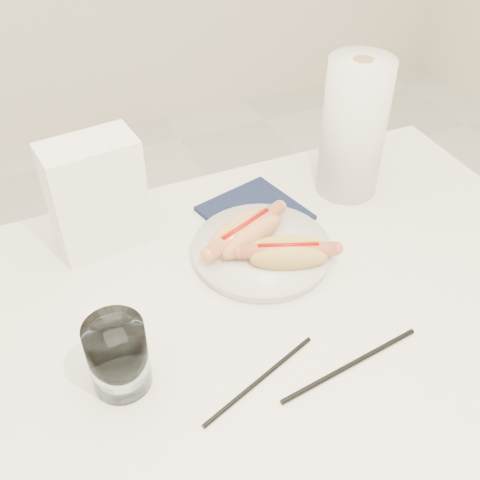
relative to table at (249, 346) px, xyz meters
name	(u,v)px	position (x,y,z in m)	size (l,w,h in m)	color
table	(249,346)	(0.00, 0.00, 0.00)	(1.20, 0.80, 0.75)	white
plate	(262,252)	(0.08, 0.13, 0.07)	(0.23, 0.23, 0.02)	silver
hotdog_left	(245,233)	(0.06, 0.15, 0.10)	(0.17, 0.12, 0.05)	#E5985B
hotdog_right	(288,253)	(0.10, 0.08, 0.10)	(0.16, 0.10, 0.04)	gold
water_glass	(118,356)	(-0.21, -0.03, 0.12)	(0.08, 0.08, 0.11)	silver
chopstick_near	(260,380)	(-0.03, -0.11, 0.06)	(0.01, 0.01, 0.21)	black
chopstick_far	(351,365)	(0.10, -0.14, 0.06)	(0.01, 0.01, 0.24)	black
napkin_box	(96,195)	(-0.16, 0.28, 0.16)	(0.15, 0.09, 0.21)	white
navy_napkin	(255,213)	(0.12, 0.24, 0.06)	(0.17, 0.17, 0.01)	#101835
paper_towel_roll	(353,129)	(0.32, 0.25, 0.19)	(0.12, 0.12, 0.27)	white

